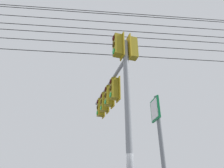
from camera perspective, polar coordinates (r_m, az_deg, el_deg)
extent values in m
cylinder|color=gray|center=(5.92, 4.91, -12.59)|extent=(0.20, 0.20, 6.53)
cylinder|color=gray|center=(8.84, -1.22, -0.74)|extent=(4.60, 0.38, 0.14)
cube|color=olive|center=(7.20, 1.69, 11.39)|extent=(0.31, 0.31, 0.90)
cube|color=#B29319|center=(7.25, 2.99, 11.13)|extent=(0.44, 0.06, 1.04)
cylinder|color=#360503|center=(7.35, 0.41, 13.46)|extent=(0.20, 0.04, 0.20)
cylinder|color=#3C2703|center=(7.16, 0.42, 11.64)|extent=(0.20, 0.04, 0.20)
cylinder|color=green|center=(6.98, 0.43, 9.72)|extent=(0.20, 0.04, 0.20)
cube|color=olive|center=(7.38, 6.18, 10.46)|extent=(0.31, 0.31, 0.90)
cube|color=#B29319|center=(7.33, 4.94, 10.73)|extent=(0.44, 0.06, 1.04)
cylinder|color=#360503|center=(7.62, 7.24, 12.00)|extent=(0.20, 0.04, 0.20)
cylinder|color=#3C2703|center=(7.44, 7.37, 10.21)|extent=(0.20, 0.04, 0.20)
cylinder|color=green|center=(7.26, 7.51, 8.33)|extent=(0.20, 0.04, 0.20)
cube|color=olive|center=(7.79, 0.67, -1.41)|extent=(0.32, 0.32, 0.90)
cube|color=#B29319|center=(7.84, 1.84, -1.58)|extent=(0.44, 0.07, 1.04)
cylinder|color=#360503|center=(7.88, -0.48, 0.72)|extent=(0.20, 0.04, 0.20)
cylinder|color=#3C2703|center=(7.74, -0.48, -1.24)|extent=(0.20, 0.04, 0.20)
cylinder|color=green|center=(7.61, -0.49, -3.27)|extent=(0.20, 0.04, 0.20)
cube|color=olive|center=(8.45, -0.92, -3.56)|extent=(0.32, 0.32, 0.90)
cube|color=#B29319|center=(8.50, 0.18, -3.71)|extent=(0.44, 0.07, 1.04)
cylinder|color=#360503|center=(8.53, -1.96, -1.57)|extent=(0.20, 0.05, 0.20)
cylinder|color=#3C2703|center=(8.40, -1.99, -3.41)|extent=(0.20, 0.05, 0.20)
cylinder|color=green|center=(8.29, -2.02, -5.31)|extent=(0.20, 0.05, 0.20)
cube|color=olive|center=(9.12, -2.27, -5.39)|extent=(0.31, 0.31, 0.90)
cube|color=#B29319|center=(9.16, -1.24, -5.51)|extent=(0.44, 0.06, 1.04)
cylinder|color=#360503|center=(9.20, -3.24, -3.54)|extent=(0.20, 0.04, 0.20)
cylinder|color=#3C2703|center=(9.09, -3.29, -5.28)|extent=(0.20, 0.04, 0.20)
cylinder|color=green|center=(8.98, -3.34, -7.05)|extent=(0.20, 0.04, 0.20)
cube|color=olive|center=(9.81, -3.45, -6.97)|extent=(0.31, 0.31, 0.90)
cube|color=#B29319|center=(9.85, -2.48, -7.07)|extent=(0.44, 0.06, 1.04)
cylinder|color=#360503|center=(9.88, -4.33, -5.23)|extent=(0.20, 0.04, 0.20)
cylinder|color=#3C2703|center=(9.78, -4.40, -6.86)|extent=(0.20, 0.04, 0.20)
cylinder|color=green|center=(9.68, -4.46, -8.52)|extent=(0.20, 0.04, 0.20)
cube|color=#0C7238|center=(3.41, 12.69, -7.34)|extent=(0.35, 0.06, 0.39)
cube|color=white|center=(3.41, 12.45, -7.33)|extent=(0.29, 0.04, 0.33)
cylinder|color=black|center=(7.20, 10.84, 7.84)|extent=(3.18, 18.43, 0.22)
cylinder|color=black|center=(7.49, 10.52, 10.86)|extent=(3.18, 18.43, 0.22)
cylinder|color=black|center=(7.74, 10.26, 13.22)|extent=(3.18, 18.43, 0.22)
cylinder|color=black|center=(7.93, 10.08, 14.86)|extent=(3.18, 18.43, 0.22)
cylinder|color=black|center=(8.21, 9.84, 16.99)|extent=(3.18, 18.43, 0.22)
cylinder|color=black|center=(8.53, 9.59, 19.14)|extent=(3.18, 18.43, 0.22)
cylinder|color=black|center=(8.61, 9.53, 19.64)|extent=(3.18, 18.43, 0.22)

